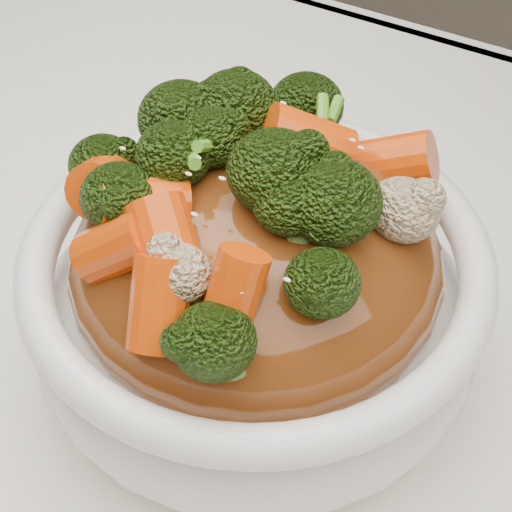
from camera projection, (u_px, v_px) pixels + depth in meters
The scene contains 8 objects.
tablecloth at pixel (208, 366), 0.47m from camera, with size 1.20×0.80×0.04m, color white.
bowl at pixel (256, 303), 0.42m from camera, with size 0.24×0.24×0.09m, color white, non-canonical shape.
sauce_base at pixel (256, 261), 0.40m from camera, with size 0.19×0.19×0.10m, color #612F10.
carrots at pixel (256, 153), 0.35m from camera, with size 0.19×0.19×0.05m, color #D34206, non-canonical shape.
broccoli at pixel (256, 155), 0.35m from camera, with size 0.19×0.19×0.05m, color black, non-canonical shape.
cauliflower at pixel (256, 159), 0.35m from camera, with size 0.19×0.19×0.04m, color beige, non-canonical shape.
scallions at pixel (256, 151), 0.35m from camera, with size 0.14×0.14×0.02m, color #4B9422, non-canonical shape.
sesame_seeds at pixel (256, 151), 0.35m from camera, with size 0.17×0.17×0.01m, color beige, non-canonical shape.
Camera 1 is at (0.17, -0.23, 1.11)m, focal length 55.00 mm.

